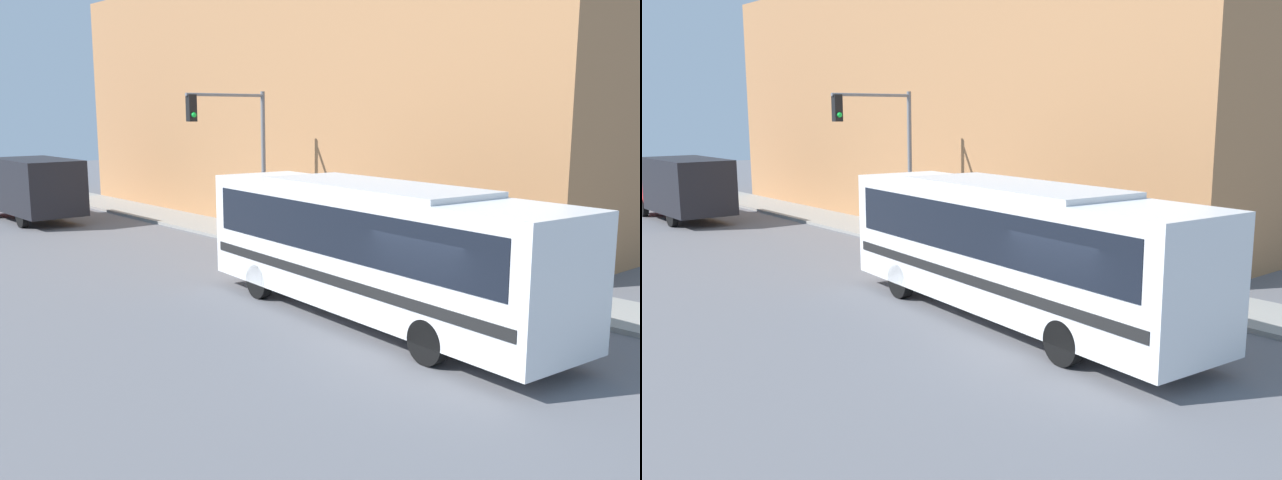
# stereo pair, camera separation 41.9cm
# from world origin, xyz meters

# --- Properties ---
(ground_plane) EXTENTS (120.00, 120.00, 0.00)m
(ground_plane) POSITION_xyz_m (0.00, 0.00, 0.00)
(ground_plane) COLOR slate
(sidewalk) EXTENTS (2.53, 70.00, 0.12)m
(sidewalk) POSITION_xyz_m (5.76, 20.00, 0.06)
(sidewalk) COLOR gray
(sidewalk) RESTS_ON ground_plane
(building_facade) EXTENTS (6.00, 29.24, 10.71)m
(building_facade) POSITION_xyz_m (10.03, 15.62, 5.36)
(building_facade) COLOR #B27A4C
(building_facade) RESTS_ON ground_plane
(city_bus) EXTENTS (3.42, 10.93, 3.27)m
(city_bus) POSITION_xyz_m (1.13, 2.56, 1.87)
(city_bus) COLOR white
(city_bus) RESTS_ON ground_plane
(delivery_truck) EXTENTS (2.50, 6.83, 2.83)m
(delivery_truck) POSITION_xyz_m (0.80, 23.59, 1.55)
(delivery_truck) COLOR black
(delivery_truck) RESTS_ON ground_plane
(fire_hydrant) EXTENTS (0.26, 0.35, 0.69)m
(fire_hydrant) POSITION_xyz_m (5.10, 2.34, 0.47)
(fire_hydrant) COLOR red
(fire_hydrant) RESTS_ON sidewalk
(traffic_light_pole) EXTENTS (3.28, 0.35, 5.48)m
(traffic_light_pole) POSITION_xyz_m (4.15, 12.22, 3.87)
(traffic_light_pole) COLOR slate
(traffic_light_pole) RESTS_ON sidewalk
(parking_meter) EXTENTS (0.14, 0.14, 1.20)m
(parking_meter) POSITION_xyz_m (5.10, 10.89, 0.94)
(parking_meter) COLOR slate
(parking_meter) RESTS_ON sidewalk
(pedestrian_near_corner) EXTENTS (0.34, 0.34, 1.85)m
(pedestrian_near_corner) POSITION_xyz_m (6.34, 5.62, 1.07)
(pedestrian_near_corner) COLOR #23283D
(pedestrian_near_corner) RESTS_ON sidewalk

